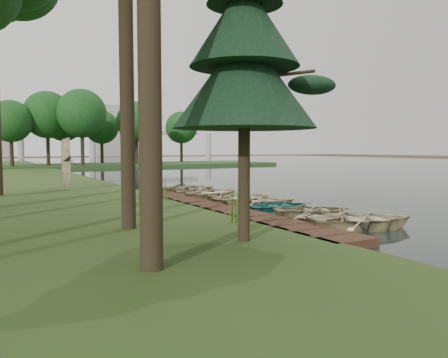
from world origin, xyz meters
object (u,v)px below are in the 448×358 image
rowboat_2 (314,209)px  stored_rowboat (69,185)px  boardwalk (217,210)px  rowboat_0 (363,218)px  pine_tree (244,50)px  rowboat_1 (329,214)px

rowboat_2 → stored_rowboat: (-6.99, 13.69, 0.24)m
boardwalk → rowboat_0: 6.34m
boardwalk → stored_rowboat: stored_rowboat is taller
rowboat_2 → pine_tree: size_ratio=0.39×
rowboat_0 → rowboat_1: (-0.10, 1.50, -0.07)m
rowboat_1 → rowboat_2: size_ratio=0.95×
rowboat_0 → stored_rowboat: bearing=40.5°
pine_tree → boardwalk: bearing=67.5°
rowboat_1 → pine_tree: (-5.05, -2.14, 4.98)m
rowboat_2 → pine_tree: bearing=146.4°
boardwalk → pine_tree: size_ratio=1.97×
boardwalk → rowboat_0: (2.47, -5.83, 0.28)m
rowboat_0 → pine_tree: 7.15m
rowboat_1 → rowboat_2: bearing=-38.2°
boardwalk → rowboat_1: 4.94m
boardwalk → rowboat_2: bearing=-47.9°
boardwalk → rowboat_0: rowboat_0 is taller
boardwalk → rowboat_1: rowboat_1 is taller
rowboat_0 → pine_tree: pine_tree is taller
boardwalk → pine_tree: (-2.68, -6.47, 5.19)m
boardwalk → stored_rowboat: (-4.25, 10.66, 0.47)m
boardwalk → stored_rowboat: 11.48m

